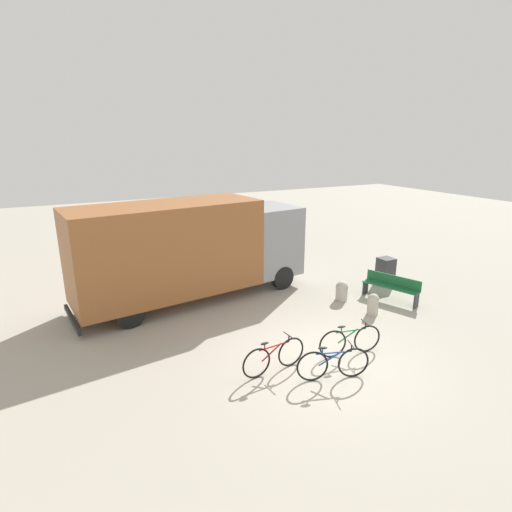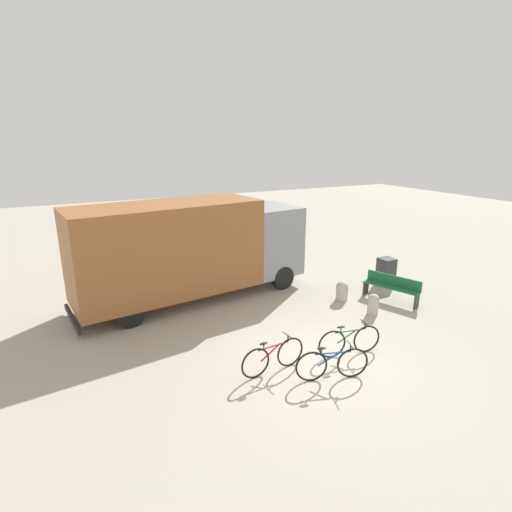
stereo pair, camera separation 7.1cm
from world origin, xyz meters
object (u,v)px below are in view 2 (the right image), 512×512
Objects in this scene: bicycle_far at (349,341)px; bollard_near_bench at (373,304)px; bicycle_near at (273,357)px; utility_box at (386,271)px; bicycle_middle at (332,364)px; bollard_far_bench at (342,291)px; delivery_truck at (191,247)px; park_bench at (392,286)px.

bicycle_far reaches higher than bollard_near_bench.
bicycle_near is 7.45m from utility_box.
bicycle_far is (1.05, 0.68, 0.00)m from bicycle_middle.
utility_box is (6.68, 3.30, 0.12)m from bicycle_near.
bicycle_middle reaches higher than bollard_far_bench.
delivery_truck is 4.25× the size of park_bench.
park_bench reaches higher than bicycle_middle.
delivery_truck is 4.81× the size of bicycle_far.
park_bench reaches higher than bollard_near_bench.
bicycle_far is at bearing -125.29° from bollard_far_bench.
delivery_truck is 5.44m from bicycle_near.
park_bench is 1.56m from utility_box.
bollard_far_bench is (-0.15, 1.35, -0.01)m from bollard_near_bench.
park_bench is at bearing 49.36° from bicycle_middle.
bicycle_middle is 4.83m from bollard_far_bench.
delivery_truck reaches higher than bollard_far_bench.
bicycle_near is 2.12m from bicycle_far.
park_bench is 1.70m from bollard_far_bench.
bicycle_middle is at bearing -44.13° from bicycle_near.
bicycle_near is at bearing -153.69° from utility_box.
bollard_near_bench is (4.37, 1.43, -0.03)m from bicycle_near.
park_bench reaches higher than bicycle_near.
delivery_truck is 4.95× the size of bicycle_middle.
delivery_truck is 12.07× the size of bollard_near_bench.
bicycle_far is 3.65m from bollard_far_bench.
bollard_far_bench is (4.51, -2.45, -1.49)m from delivery_truck.
delivery_truck is 6.42m from bicycle_middle.
bicycle_far is at bearing -73.36° from delivery_truck.
utility_box is (6.97, -1.94, -1.32)m from delivery_truck.
delivery_truck is at bearing 164.46° from utility_box.
bicycle_far is at bearing -142.61° from utility_box.
bicycle_middle is (-4.69, -2.92, -0.10)m from park_bench.
bicycle_near is 1.68× the size of utility_box.
bicycle_middle is at bearing 101.26° from park_bench.
bollard_near_bench is at bearing 52.21° from bicycle_middle.
utility_box reaches higher than bollard_far_bench.
bicycle_near reaches higher than bollard_near_bench.
bollard_far_bench is (3.16, 3.66, -0.05)m from bicycle_middle.
bicycle_near is (-5.74, -2.05, -0.10)m from park_bench.
utility_box is at bearing -57.54° from park_bench.
delivery_truck is 6.11m from bicycle_far.
bicycle_middle is at bearing -145.20° from bollard_near_bench.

